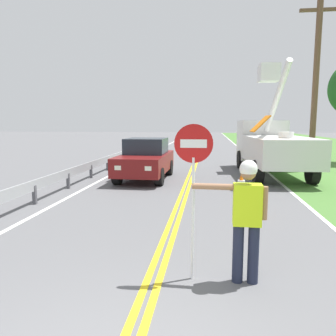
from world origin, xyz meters
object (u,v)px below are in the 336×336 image
at_px(stop_sign_paddle, 193,167).
at_px(utility_bucket_truck, 270,144).
at_px(utility_pole_near, 316,83).
at_px(oncoming_sedan_nearest, 145,159).
at_px(traffic_cone_mid, 241,183).
at_px(flagger_worker, 246,214).
at_px(traffic_cone_lead, 256,203).

xyz_separation_m(stop_sign_paddle, utility_bucket_truck, (3.00, 10.73, -0.31)).
height_order(utility_bucket_truck, utility_pole_near, utility_pole_near).
xyz_separation_m(stop_sign_paddle, oncoming_sedan_nearest, (-2.40, 8.59, -0.88)).
bearing_deg(stop_sign_paddle, traffic_cone_mid, 78.26).
bearing_deg(utility_pole_near, traffic_cone_mid, -125.04).
relative_size(flagger_worker, traffic_cone_lead, 2.61).
xyz_separation_m(flagger_worker, stop_sign_paddle, (-0.77, 0.01, 0.66)).
relative_size(oncoming_sedan_nearest, utility_pole_near, 0.51).
distance_m(utility_bucket_truck, traffic_cone_lead, 7.40).
bearing_deg(utility_pole_near, oncoming_sedan_nearest, -156.71).
bearing_deg(stop_sign_paddle, traffic_cone_lead, 68.18).
relative_size(stop_sign_paddle, oncoming_sedan_nearest, 0.56).
xyz_separation_m(utility_bucket_truck, oncoming_sedan_nearest, (-5.40, -2.14, -0.57)).
bearing_deg(traffic_cone_lead, oncoming_sedan_nearest, 127.43).
bearing_deg(oncoming_sedan_nearest, flagger_worker, -69.75).
relative_size(utility_pole_near, traffic_cone_mid, 11.55).
xyz_separation_m(utility_pole_near, traffic_cone_mid, (-3.84, -5.48, -3.89)).
bearing_deg(traffic_cone_mid, traffic_cone_lead, -87.79).
bearing_deg(oncoming_sedan_nearest, traffic_cone_mid, -30.75).
height_order(flagger_worker, utility_bucket_truck, utility_bucket_truck).
bearing_deg(traffic_cone_lead, stop_sign_paddle, -111.82).
relative_size(utility_pole_near, traffic_cone_lead, 11.55).
relative_size(flagger_worker, utility_pole_near, 0.23).
height_order(oncoming_sedan_nearest, traffic_cone_lead, oncoming_sedan_nearest).
bearing_deg(stop_sign_paddle, flagger_worker, -1.06).
bearing_deg(stop_sign_paddle, utility_bucket_truck, 74.40).
xyz_separation_m(traffic_cone_lead, traffic_cone_mid, (-0.11, 2.79, 0.00)).
xyz_separation_m(flagger_worker, utility_bucket_truck, (2.23, 10.75, 0.35)).
bearing_deg(utility_bucket_truck, utility_pole_near, 27.23).
distance_m(stop_sign_paddle, utility_pole_near, 13.17).
bearing_deg(utility_bucket_truck, traffic_cone_mid, -110.98).
xyz_separation_m(flagger_worker, utility_pole_near, (4.40, 11.86, 3.18)).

